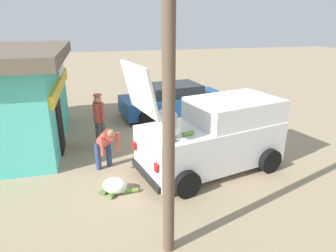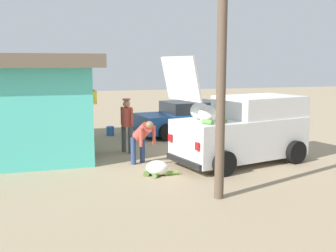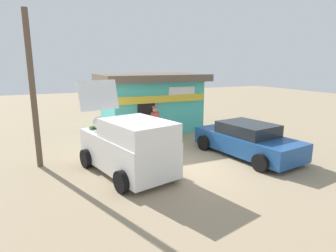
% 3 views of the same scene
% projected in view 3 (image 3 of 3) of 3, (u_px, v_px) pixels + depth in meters
% --- Properties ---
extents(ground_plane, '(60.00, 60.00, 0.00)m').
position_uv_depth(ground_plane, '(184.00, 164.00, 10.38)').
color(ground_plane, '#9E896B').
extents(storefront_bar, '(5.66, 4.15, 3.12)m').
position_uv_depth(storefront_bar, '(150.00, 101.00, 15.76)').
color(storefront_bar, '#4CC6B7').
rests_on(storefront_bar, ground_plane).
extents(delivery_van, '(2.81, 4.39, 3.05)m').
position_uv_depth(delivery_van, '(128.00, 145.00, 9.38)').
color(delivery_van, white).
rests_on(delivery_van, ground_plane).
extents(parked_sedan, '(2.70, 4.66, 1.34)m').
position_uv_depth(parked_sedan, '(247.00, 140.00, 11.31)').
color(parked_sedan, '#1E4C8C').
rests_on(parked_sedan, ground_plane).
extents(vendor_standing, '(0.51, 0.46, 1.76)m').
position_uv_depth(vendor_standing, '(155.00, 122.00, 12.93)').
color(vendor_standing, '#4C4C51').
rests_on(vendor_standing, ground_plane).
extents(customer_bending, '(0.74, 0.68, 1.29)m').
position_uv_depth(customer_bending, '(121.00, 131.00, 12.20)').
color(customer_bending, navy).
rests_on(customer_bending, ground_plane).
extents(unloaded_banana_pile, '(0.78, 0.92, 0.39)m').
position_uv_depth(unloaded_banana_pile, '(94.00, 149.00, 11.74)').
color(unloaded_banana_pile, silver).
rests_on(unloaded_banana_pile, ground_plane).
extents(paint_bucket, '(0.31, 0.31, 0.36)m').
position_uv_depth(paint_bucket, '(213.00, 133.00, 14.50)').
color(paint_bucket, blue).
rests_on(paint_bucket, ground_plane).
extents(utility_pole, '(0.20, 0.20, 5.44)m').
position_uv_depth(utility_pole, '(33.00, 91.00, 9.63)').
color(utility_pole, brown).
rests_on(utility_pole, ground_plane).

